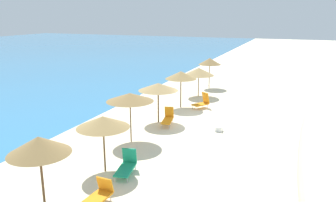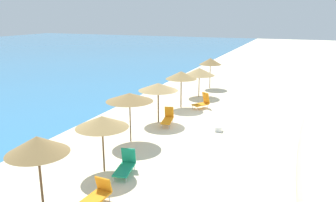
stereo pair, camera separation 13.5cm
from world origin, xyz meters
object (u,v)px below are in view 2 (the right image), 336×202
Objects in this scene: beach_umbrella_1 at (102,122)px; cooler_box at (219,129)px; beach_umbrella_3 at (158,87)px; beach_umbrella_4 at (181,75)px; beach_umbrella_0 at (37,145)px; lounge_chair_3 at (202,102)px; lounge_chair_2 at (168,118)px; beach_umbrella_6 at (210,61)px; beach_umbrella_2 at (130,97)px; lounge_chair_1 at (126,165)px; lounge_chair_0 at (95,196)px; beach_umbrella_5 at (199,72)px.

beach_umbrella_1 is 8.37m from cooler_box.
beach_umbrella_3 is 0.94× the size of beach_umbrella_4.
beach_umbrella_0 is 1.10× the size of beach_umbrella_3.
beach_umbrella_1 is 11.57m from beach_umbrella_4.
beach_umbrella_3 is 1.83× the size of lounge_chair_3.
beach_umbrella_4 is 1.94× the size of lounge_chair_3.
lounge_chair_3 is at bearing -5.17° from beach_umbrella_0.
lounge_chair_2 is at bearing -171.43° from beach_umbrella_4.
beach_umbrella_4 is 7.69m from beach_umbrella_6.
beach_umbrella_1 is at bearing -179.21° from beach_umbrella_6.
beach_umbrella_2 reaches higher than lounge_chair_1.
beach_umbrella_2 is 1.71× the size of lounge_chair_1.
beach_umbrella_3 is (3.79, -0.05, -0.17)m from beach_umbrella_2.
lounge_chair_0 is 2.79m from lounge_chair_1.
cooler_box is (-0.29, -4.13, -2.23)m from beach_umbrella_3.
beach_umbrella_0 is 3.66m from beach_umbrella_1.
beach_umbrella_3 is at bearing 101.30° from lounge_chair_3.
beach_umbrella_0 is 11.20m from beach_umbrella_3.
lounge_chair_0 is at bearing 85.03° from lounge_chair_2.
beach_umbrella_1 is at bearing -3.05° from lounge_chair_1.
lounge_chair_2 is at bearing 89.78° from cooler_box.
beach_umbrella_4 is 0.97× the size of beach_umbrella_6.
beach_umbrella_0 is 1.01× the size of beach_umbrella_6.
lounge_chair_0 is at bearing -163.32° from beach_umbrella_2.
lounge_chair_1 is 11.77m from lounge_chair_3.
beach_umbrella_4 reaches higher than beach_umbrella_5.
beach_umbrella_4 is 14.45m from lounge_chair_0.
beach_umbrella_6 is 22.04m from lounge_chair_0.
beach_umbrella_5 is (19.10, -0.06, -0.40)m from beach_umbrella_0.
cooler_box is (3.50, -4.18, -2.40)m from beach_umbrella_2.
cooler_box is at bearing 168.56° from lounge_chair_2.
beach_umbrella_0 reaches higher than cooler_box.
beach_umbrella_1 reaches higher than lounge_chair_3.
beach_umbrella_4 is at bearing 0.68° from beach_umbrella_0.
beach_umbrella_4 is 6.58× the size of cooler_box.
beach_umbrella_1 reaches higher than lounge_chair_0.
beach_umbrella_3 is (7.55, 0.59, 0.03)m from beach_umbrella_1.
beach_umbrella_1 is 1.82× the size of lounge_chair_3.
cooler_box is at bearing -162.37° from beach_umbrella_6.
lounge_chair_1 is at bearing -155.32° from beach_umbrella_2.
cooler_box is (9.88, -2.26, -0.25)m from lounge_chair_0.
beach_umbrella_0 is 7.41m from beach_umbrella_2.
lounge_chair_2 is at bearing -177.15° from beach_umbrella_5.
beach_umbrella_2 is 4.18m from lounge_chair_2.
beach_umbrella_2 is 1.74× the size of lounge_chair_0.
beach_umbrella_6 is at bearing -1.35° from beach_umbrella_2.
beach_umbrella_6 is at bearing -0.01° from beach_umbrella_0.
beach_umbrella_1 is 1.61× the size of lounge_chair_1.
beach_umbrella_3 reaches higher than lounge_chair_1.
lounge_chair_1 is 3.84× the size of cooler_box.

